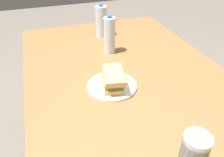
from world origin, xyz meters
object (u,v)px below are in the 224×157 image
at_px(dining_table, 134,97).
at_px(sandwich, 112,78).
at_px(water_bottle_tall, 101,21).
at_px(plastic_cup_stack, 193,154).
at_px(paper_plate, 112,86).
at_px(water_bottle_spare, 109,35).

xyz_separation_m(dining_table, sandwich, (-0.01, -0.11, 0.13)).
distance_m(water_bottle_tall, plastic_cup_stack, 1.11).
relative_size(paper_plate, plastic_cup_stack, 1.61).
bearing_deg(paper_plate, water_bottle_tall, 168.28).
relative_size(paper_plate, sandwich, 1.22).
relative_size(water_bottle_tall, water_bottle_spare, 0.96).
height_order(paper_plate, water_bottle_spare, water_bottle_spare).
distance_m(plastic_cup_stack, water_bottle_spare, 0.86).
xyz_separation_m(water_bottle_tall, water_bottle_spare, (0.25, -0.02, 0.01)).
xyz_separation_m(paper_plate, sandwich, (0.00, 0.00, 0.05)).
xyz_separation_m(plastic_cup_stack, water_bottle_spare, (-0.86, 0.01, 0.04)).
xyz_separation_m(water_bottle_tall, plastic_cup_stack, (1.11, -0.03, -0.03)).
height_order(water_bottle_tall, plastic_cup_stack, water_bottle_tall).
bearing_deg(paper_plate, water_bottle_spare, 163.77).
distance_m(dining_table, water_bottle_tall, 0.65).
distance_m(dining_table, paper_plate, 0.14).
height_order(dining_table, sandwich, sandwich).
bearing_deg(sandwich, dining_table, 83.03).
xyz_separation_m(dining_table, water_bottle_spare, (-0.37, -0.01, 0.19)).
relative_size(dining_table, plastic_cup_stack, 12.01).
bearing_deg(dining_table, water_bottle_spare, -178.31).
xyz_separation_m(dining_table, paper_plate, (-0.02, -0.11, 0.08)).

